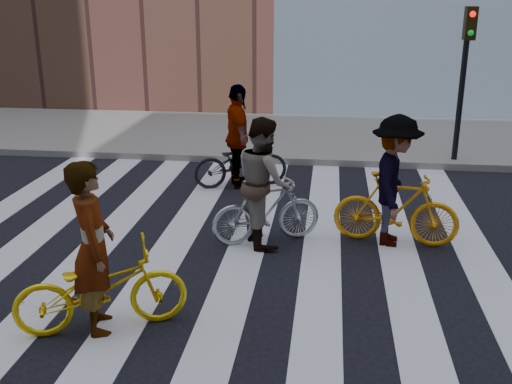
% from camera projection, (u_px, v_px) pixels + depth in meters
% --- Properties ---
extents(ground, '(100.00, 100.00, 0.00)m').
position_uv_depth(ground, '(204.00, 258.00, 8.46)').
color(ground, black).
rests_on(ground, ground).
extents(sidewalk_far, '(100.00, 5.00, 0.15)m').
position_uv_depth(sidewalk_far, '(264.00, 135.00, 15.50)').
color(sidewalk_far, gray).
rests_on(sidewalk_far, ground).
extents(zebra_crosswalk, '(8.25, 10.00, 0.01)m').
position_uv_depth(zebra_crosswalk, '(204.00, 258.00, 8.46)').
color(zebra_crosswalk, silver).
rests_on(zebra_crosswalk, ground).
extents(traffic_signal, '(0.22, 0.42, 3.33)m').
position_uv_depth(traffic_signal, '(465.00, 60.00, 12.24)').
color(traffic_signal, black).
rests_on(traffic_signal, ground).
extents(bike_yellow_left, '(1.98, 1.32, 0.98)m').
position_uv_depth(bike_yellow_left, '(101.00, 288.00, 6.55)').
color(bike_yellow_left, yellow).
rests_on(bike_yellow_left, ground).
extents(bike_silver_mid, '(1.71, 1.09, 1.00)m').
position_uv_depth(bike_silver_mid, '(267.00, 211.00, 8.87)').
color(bike_silver_mid, '#ACB0B6').
rests_on(bike_silver_mid, ground).
extents(bike_yellow_right, '(1.88, 0.76, 1.09)m').
position_uv_depth(bike_yellow_right, '(396.00, 209.00, 8.81)').
color(bike_yellow_right, orange).
rests_on(bike_yellow_right, ground).
extents(bike_dark_rear, '(1.92, 1.23, 0.95)m').
position_uv_depth(bike_dark_rear, '(241.00, 163.00, 11.48)').
color(bike_dark_rear, black).
rests_on(bike_dark_rear, ground).
extents(rider_left, '(0.70, 0.83, 1.94)m').
position_uv_depth(rider_left, '(93.00, 248.00, 6.41)').
color(rider_left, slate).
rests_on(rider_left, ground).
extents(rider_mid, '(1.03, 1.14, 1.90)m').
position_uv_depth(rider_mid, '(263.00, 181.00, 8.74)').
color(rider_mid, slate).
rests_on(rider_mid, ground).
extents(rider_right, '(0.89, 1.34, 1.94)m').
position_uv_depth(rider_right, '(395.00, 181.00, 8.68)').
color(rider_right, slate).
rests_on(rider_right, ground).
extents(rider_rear, '(0.86, 1.25, 1.97)m').
position_uv_depth(rider_rear, '(238.00, 137.00, 11.33)').
color(rider_rear, slate).
rests_on(rider_rear, ground).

